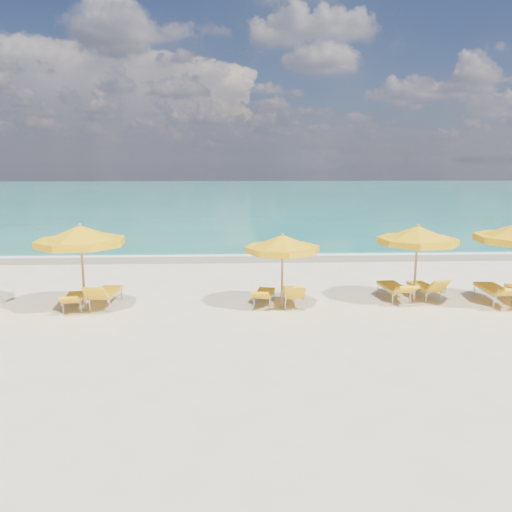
{
  "coord_description": "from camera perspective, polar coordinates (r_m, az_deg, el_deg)",
  "views": [
    {
      "loc": [
        -0.7,
        -14.78,
        4.35
      ],
      "look_at": [
        0.0,
        1.5,
        1.2
      ],
      "focal_mm": 35.0,
      "sensor_mm": 36.0,
      "label": 1
    }
  ],
  "objects": [
    {
      "name": "ground_plane",
      "position": [
        15.42,
        0.24,
        -5.44
      ],
      "size": [
        120.0,
        120.0,
        0.0
      ],
      "primitive_type": "plane",
      "color": "beige"
    },
    {
      "name": "ocean",
      "position": [
        62.93,
        -1.82,
        6.96
      ],
      "size": [
        120.0,
        80.0,
        0.3
      ],
      "primitive_type": "cube",
      "color": "#147263",
      "rests_on": "ground"
    },
    {
      "name": "wet_sand_band",
      "position": [
        22.61,
        -0.64,
        -0.15
      ],
      "size": [
        120.0,
        2.6,
        0.01
      ],
      "primitive_type": "cube",
      "color": "tan",
      "rests_on": "ground"
    },
    {
      "name": "foam_line",
      "position": [
        23.4,
        -0.7,
        0.22
      ],
      "size": [
        120.0,
        1.2,
        0.03
      ],
      "primitive_type": "cube",
      "color": "white",
      "rests_on": "ground"
    },
    {
      "name": "whitecap_near",
      "position": [
        32.51,
        -11.83,
        3.01
      ],
      "size": [
        14.0,
        0.36,
        0.05
      ],
      "primitive_type": "cube",
      "color": "white",
      "rests_on": "ground"
    },
    {
      "name": "whitecap_far",
      "position": [
        39.98,
        10.16,
        4.52
      ],
      "size": [
        18.0,
        0.3,
        0.05
      ],
      "primitive_type": "cube",
      "color": "white",
      "rests_on": "ground"
    },
    {
      "name": "umbrella_2",
      "position": [
        15.07,
        -19.43,
        2.12
      ],
      "size": [
        3.19,
        3.19,
        2.58
      ],
      "rotation": [
        0.0,
        0.0,
        -0.3
      ],
      "color": "tan",
      "rests_on": "ground"
    },
    {
      "name": "umbrella_3",
      "position": [
        14.62,
        3.04,
        1.36
      ],
      "size": [
        2.39,
        2.39,
        2.25
      ],
      "rotation": [
        0.0,
        0.0,
        0.08
      ],
      "color": "tan",
      "rests_on": "ground"
    },
    {
      "name": "umbrella_4",
      "position": [
        15.87,
        17.98,
        2.21
      ],
      "size": [
        2.97,
        2.97,
        2.45
      ],
      "rotation": [
        0.0,
        0.0,
        -0.27
      ],
      "color": "tan",
      "rests_on": "ground"
    },
    {
      "name": "lounger_2_left",
      "position": [
        15.81,
        -20.0,
        -4.97
      ],
      "size": [
        0.75,
        1.7,
        0.64
      ],
      "rotation": [
        0.0,
        0.0,
        0.14
      ],
      "color": "#A5A8AD",
      "rests_on": "ground"
    },
    {
      "name": "lounger_2_right",
      "position": [
        15.76,
        -16.8,
        -4.65
      ],
      "size": [
        0.75,
        1.98,
        0.89
      ],
      "rotation": [
        0.0,
        0.0,
        -0.05
      ],
      "color": "#A5A8AD",
      "rests_on": "ground"
    },
    {
      "name": "lounger_3_left",
      "position": [
        15.31,
        0.96,
        -4.81
      ],
      "size": [
        0.85,
        1.7,
        0.65
      ],
      "rotation": [
        0.0,
        0.0,
        -0.21
      ],
      "color": "#A5A8AD",
      "rests_on": "ground"
    },
    {
      "name": "lounger_3_right",
      "position": [
        15.28,
        4.22,
        -4.77
      ],
      "size": [
        0.63,
        1.72,
        0.85
      ],
      "rotation": [
        0.0,
        0.0,
        -0.02
      ],
      "color": "#A5A8AD",
      "rests_on": "ground"
    },
    {
      "name": "lounger_4_left",
      "position": [
        16.41,
        15.5,
        -4.01
      ],
      "size": [
        0.78,
        1.97,
        0.74
      ],
      "rotation": [
        0.0,
        0.0,
        0.09
      ],
      "color": "#A5A8AD",
      "rests_on": "ground"
    },
    {
      "name": "lounger_4_right",
      "position": [
        16.85,
        18.71,
        -3.86
      ],
      "size": [
        0.83,
        1.73,
        0.82
      ],
      "rotation": [
        0.0,
        0.0,
        0.16
      ],
      "color": "#A5A8AD",
      "rests_on": "ground"
    },
    {
      "name": "lounger_5_left",
      "position": [
        17.12,
        25.58,
        -4.03
      ],
      "size": [
        0.75,
        2.1,
        0.8
      ],
      "rotation": [
        0.0,
        0.0,
        -0.04
      ],
      "color": "#A5A8AD",
      "rests_on": "ground"
    }
  ]
}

